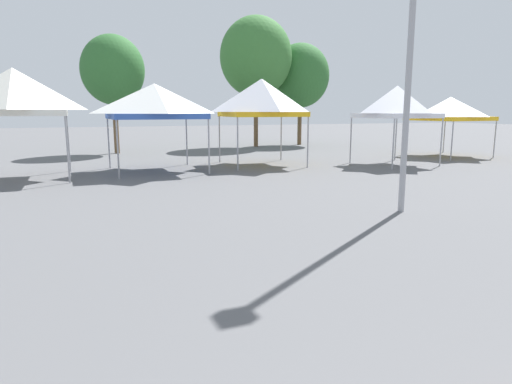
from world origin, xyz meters
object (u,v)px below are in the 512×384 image
canopy_tent_right_of_center (14,92)px  tree_behind_tents_left (113,70)px  canopy_tent_behind_left (155,101)px  tree_behind_tents_right (300,76)px  canopy_tent_far_left (450,109)px  canopy_tent_center (262,98)px  tree_behind_tents_center (256,57)px  canopy_tent_far_right (397,102)px

canopy_tent_right_of_center → tree_behind_tents_left: bearing=65.0°
canopy_tent_behind_left → tree_behind_tents_right: size_ratio=0.50×
canopy_tent_far_left → tree_behind_tents_left: 17.77m
canopy_tent_right_of_center → canopy_tent_far_left: 19.62m
canopy_tent_center → tree_behind_tents_center: size_ratio=0.44×
canopy_tent_far_right → tree_behind_tents_center: 12.10m
canopy_tent_center → tree_behind_tents_right: size_ratio=0.54×
canopy_tent_center → tree_behind_tents_center: tree_behind_tents_center is taller
tree_behind_tents_center → tree_behind_tents_right: tree_behind_tents_center is taller
tree_behind_tents_right → canopy_tent_behind_left: bearing=-139.1°
canopy_tent_behind_left → canopy_tent_far_right: bearing=-10.5°
tree_behind_tents_left → canopy_tent_far_right: bearing=-43.8°
tree_behind_tents_center → canopy_tent_center: bearing=-111.4°
canopy_tent_center → tree_behind_tents_left: size_ratio=0.58×
canopy_tent_far_right → tree_behind_tents_left: bearing=136.2°
canopy_tent_right_of_center → canopy_tent_far_left: (19.61, 0.34, -0.51)m
canopy_tent_right_of_center → canopy_tent_far_left: canopy_tent_right_of_center is taller
canopy_tent_far_left → tree_behind_tents_left: bearing=151.9°
canopy_tent_far_right → tree_behind_tents_center: size_ratio=0.41×
canopy_tent_far_right → canopy_tent_far_left: canopy_tent_far_right is taller
canopy_tent_behind_left → canopy_tent_far_right: canopy_tent_far_right is taller
canopy_tent_far_left → tree_behind_tents_left: (-15.58, 8.31, 2.05)m
canopy_tent_behind_left → canopy_tent_far_right: 10.12m
canopy_tent_center → canopy_tent_far_left: 10.36m
canopy_tent_right_of_center → canopy_tent_behind_left: size_ratio=1.09×
tree_behind_tents_center → canopy_tent_far_right: bearing=-81.8°
canopy_tent_right_of_center → canopy_tent_center: canopy_tent_right_of_center is taller
canopy_tent_behind_left → tree_behind_tents_center: 13.15m
canopy_tent_right_of_center → tree_behind_tents_right: tree_behind_tents_right is taller
canopy_tent_center → canopy_tent_behind_left: bearing=-176.4°
canopy_tent_behind_left → tree_behind_tents_center: tree_behind_tents_center is taller
tree_behind_tents_center → canopy_tent_behind_left: bearing=-130.3°
canopy_tent_behind_left → tree_behind_tents_right: bearing=40.9°
tree_behind_tents_right → tree_behind_tents_center: bearing=-173.7°
tree_behind_tents_right → tree_behind_tents_left: bearing=-171.7°
canopy_tent_center → tree_behind_tents_center: (3.71, 9.47, 2.83)m
canopy_tent_right_of_center → canopy_tent_far_right: 14.73m
tree_behind_tents_left → tree_behind_tents_right: size_ratio=0.93×
tree_behind_tents_left → tree_behind_tents_right: tree_behind_tents_right is taller
canopy_tent_center → tree_behind_tents_right: (7.14, 9.85, 1.80)m
canopy_tent_right_of_center → canopy_tent_center: size_ratio=1.02×
canopy_tent_far_left → canopy_tent_right_of_center: bearing=-179.0°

